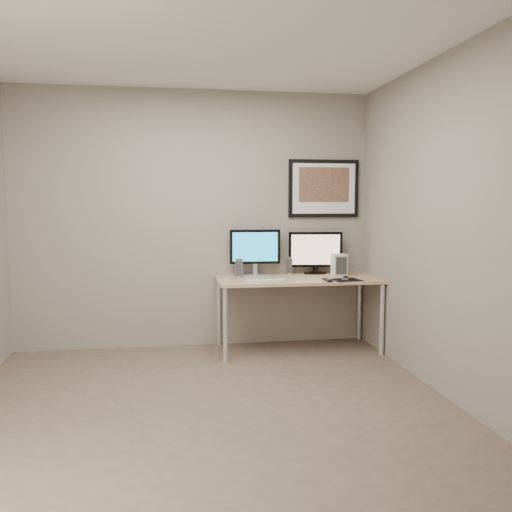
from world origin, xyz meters
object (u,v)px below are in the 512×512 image
object	(u,v)px
fan_unit	(339,265)
framed_art	(324,188)
desk	(298,284)
speaker_left	(239,268)
keyboard	(266,280)
monitor_large	(255,250)
monitor_tv	(315,252)
speaker_right	(289,265)

from	to	relation	value
fan_unit	framed_art	bearing A→B (deg)	105.85
desk	speaker_left	bearing A→B (deg)	166.69
keyboard	fan_unit	distance (m)	0.85
monitor_large	keyboard	world-z (taller)	monitor_large
fan_unit	monitor_large	bearing A→B (deg)	163.13
desk	monitor_tv	size ratio (longest dim) A/B	2.85
speaker_right	keyboard	size ratio (longest dim) A/B	0.45
speaker_left	monitor_large	bearing A→B (deg)	43.59
monitor_tv	keyboard	xyz separation A→B (m)	(-0.61, -0.43, -0.23)
speaker_right	fan_unit	xyz separation A→B (m)	(0.47, -0.23, 0.02)
monitor_large	keyboard	xyz separation A→B (m)	(0.03, -0.42, -0.25)
speaker_left	fan_unit	size ratio (longest dim) A/B	0.86
desk	keyboard	world-z (taller)	keyboard
speaker_right	keyboard	distance (m)	0.59
desk	monitor_large	bearing A→B (deg)	147.28
monitor_tv	fan_unit	bearing A→B (deg)	-37.76
monitor_tv	speaker_left	xyz separation A→B (m)	(-0.82, -0.13, -0.14)
speaker_right	fan_unit	bearing A→B (deg)	-19.84
monitor_large	speaker_right	world-z (taller)	monitor_large
fan_unit	monitor_tv	bearing A→B (deg)	131.00
framed_art	monitor_tv	size ratio (longest dim) A/B	1.34
monitor_large	fan_unit	distance (m)	0.87
speaker_right	keyboard	bearing A→B (deg)	-118.68
framed_art	fan_unit	size ratio (longest dim) A/B	3.36
speaker_left	keyboard	xyz separation A→B (m)	(0.21, -0.30, -0.09)
speaker_right	speaker_left	bearing A→B (deg)	-156.07
speaker_right	framed_art	bearing A→B (deg)	11.03
desk	monitor_large	world-z (taller)	monitor_large
monitor_large	speaker_right	distance (m)	0.41
speaker_left	fan_unit	distance (m)	1.02
framed_art	speaker_left	xyz separation A→B (m)	(-0.92, -0.20, -0.80)
monitor_large	speaker_left	xyz separation A→B (m)	(-0.18, -0.12, -0.17)
desk	monitor_tv	bearing A→B (deg)	46.65
monitor_large	speaker_left	distance (m)	0.27
fan_unit	keyboard	bearing A→B (deg)	-168.11
desk	framed_art	distance (m)	1.07
desk	monitor_large	xyz separation A→B (m)	(-0.39, 0.25, 0.33)
framed_art	speaker_left	bearing A→B (deg)	-167.91
keyboard	fan_unit	world-z (taller)	fan_unit
monitor_tv	framed_art	bearing A→B (deg)	40.44
monitor_large	speaker_right	xyz separation A→B (m)	(0.37, 0.05, -0.17)
monitor_tv	speaker_right	size ratio (longest dim) A/B	3.15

